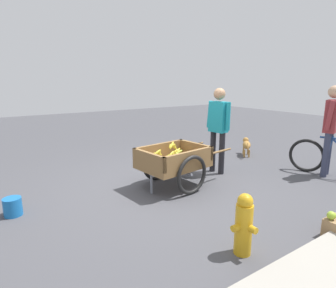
{
  "coord_description": "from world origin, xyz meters",
  "views": [
    {
      "loc": [
        2.45,
        3.81,
        1.79
      ],
      "look_at": [
        -0.06,
        0.02,
        0.75
      ],
      "focal_mm": 30.11,
      "sensor_mm": 36.0,
      "label": 1
    }
  ],
  "objects_px": {
    "vendor_person": "(218,123)",
    "cyclist_person": "(331,122)",
    "dog": "(246,145)",
    "fire_hydrant": "(244,224)",
    "fruit_cart": "(173,162)",
    "bicycle": "(336,159)",
    "plastic_bucket": "(13,207)"
  },
  "relations": [
    {
      "from": "vendor_person",
      "to": "dog",
      "type": "bearing_deg",
      "value": -159.61
    },
    {
      "from": "vendor_person",
      "to": "plastic_bucket",
      "type": "height_order",
      "value": "vendor_person"
    },
    {
      "from": "cyclist_person",
      "to": "fire_hydrant",
      "type": "distance_m",
      "value": 3.41
    },
    {
      "from": "plastic_bucket",
      "to": "vendor_person",
      "type": "bearing_deg",
      "value": 177.21
    },
    {
      "from": "vendor_person",
      "to": "plastic_bucket",
      "type": "distance_m",
      "value": 3.65
    },
    {
      "from": "fruit_cart",
      "to": "bicycle",
      "type": "relative_size",
      "value": 1.08
    },
    {
      "from": "dog",
      "to": "fruit_cart",
      "type": "bearing_deg",
      "value": 14.95
    },
    {
      "from": "vendor_person",
      "to": "dog",
      "type": "height_order",
      "value": "vendor_person"
    },
    {
      "from": "fire_hydrant",
      "to": "plastic_bucket",
      "type": "distance_m",
      "value": 3.0
    },
    {
      "from": "fruit_cart",
      "to": "vendor_person",
      "type": "height_order",
      "value": "vendor_person"
    },
    {
      "from": "fire_hydrant",
      "to": "vendor_person",
      "type": "bearing_deg",
      "value": -127.37
    },
    {
      "from": "bicycle",
      "to": "cyclist_person",
      "type": "xyz_separation_m",
      "value": [
        0.05,
        -0.14,
        0.67
      ]
    },
    {
      "from": "vendor_person",
      "to": "plastic_bucket",
      "type": "xyz_separation_m",
      "value": [
        3.54,
        -0.17,
        -0.86
      ]
    },
    {
      "from": "fruit_cart",
      "to": "cyclist_person",
      "type": "distance_m",
      "value": 3.02
    },
    {
      "from": "fruit_cart",
      "to": "bicycle",
      "type": "height_order",
      "value": "bicycle"
    },
    {
      "from": "fruit_cart",
      "to": "plastic_bucket",
      "type": "relative_size",
      "value": 7.04
    },
    {
      "from": "vendor_person",
      "to": "dog",
      "type": "distance_m",
      "value": 1.73
    },
    {
      "from": "fruit_cart",
      "to": "dog",
      "type": "height_order",
      "value": "fruit_cart"
    },
    {
      "from": "vendor_person",
      "to": "fruit_cart",
      "type": "bearing_deg",
      "value": 7.52
    },
    {
      "from": "cyclist_person",
      "to": "dog",
      "type": "distance_m",
      "value": 1.97
    },
    {
      "from": "fruit_cart",
      "to": "bicycle",
      "type": "bearing_deg",
      "value": 155.59
    },
    {
      "from": "plastic_bucket",
      "to": "dog",
      "type": "bearing_deg",
      "value": -175.73
    },
    {
      "from": "fruit_cart",
      "to": "fire_hydrant",
      "type": "xyz_separation_m",
      "value": [
        0.48,
        1.97,
        -0.1
      ]
    },
    {
      "from": "fruit_cart",
      "to": "fire_hydrant",
      "type": "distance_m",
      "value": 2.04
    },
    {
      "from": "fruit_cart",
      "to": "fire_hydrant",
      "type": "height_order",
      "value": "fruit_cart"
    },
    {
      "from": "cyclist_person",
      "to": "fire_hydrant",
      "type": "height_order",
      "value": "cyclist_person"
    },
    {
      "from": "bicycle",
      "to": "cyclist_person",
      "type": "relative_size",
      "value": 0.95
    },
    {
      "from": "fruit_cart",
      "to": "cyclist_person",
      "type": "height_order",
      "value": "cyclist_person"
    },
    {
      "from": "vendor_person",
      "to": "fire_hydrant",
      "type": "bearing_deg",
      "value": 52.63
    },
    {
      "from": "vendor_person",
      "to": "cyclist_person",
      "type": "xyz_separation_m",
      "value": [
        -1.61,
        1.27,
        0.04
      ]
    },
    {
      "from": "vendor_person",
      "to": "plastic_bucket",
      "type": "bearing_deg",
      "value": -2.79
    },
    {
      "from": "vendor_person",
      "to": "cyclist_person",
      "type": "distance_m",
      "value": 2.05
    }
  ]
}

